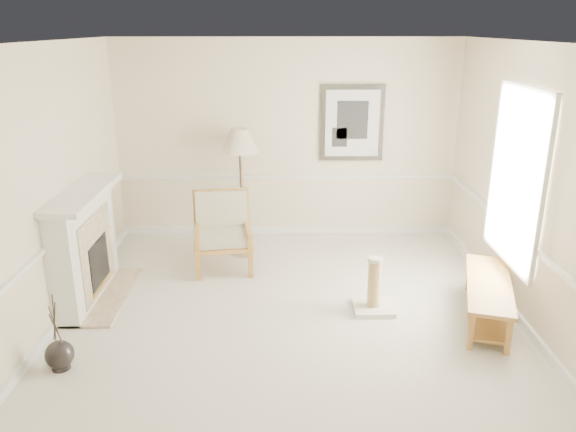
# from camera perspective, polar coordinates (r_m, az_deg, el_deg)

# --- Properties ---
(ground) EXTENTS (5.50, 5.50, 0.00)m
(ground) POSITION_cam_1_polar(r_m,az_deg,el_deg) (6.21, 0.14, -10.58)
(ground) COLOR silver
(ground) RESTS_ON ground
(room) EXTENTS (5.04, 5.54, 2.92)m
(room) POSITION_cam_1_polar(r_m,az_deg,el_deg) (5.62, 1.55, 6.65)
(room) COLOR beige
(room) RESTS_ON ground
(fireplace) EXTENTS (0.64, 1.64, 1.31)m
(fireplace) POSITION_cam_1_polar(r_m,az_deg,el_deg) (6.86, -19.93, -2.92)
(fireplace) COLOR white
(fireplace) RESTS_ON ground
(floor_vase) EXTENTS (0.27, 0.27, 0.78)m
(floor_vase) POSITION_cam_1_polar(r_m,az_deg,el_deg) (5.77, -22.19, -12.97)
(floor_vase) COLOR black
(floor_vase) RESTS_ON ground
(armchair) EXTENTS (0.84, 0.89, 0.99)m
(armchair) POSITION_cam_1_polar(r_m,az_deg,el_deg) (7.42, -6.69, -1.16)
(armchair) COLOR olive
(armchair) RESTS_ON ground
(floor_lamp) EXTENTS (0.61, 0.61, 1.68)m
(floor_lamp) POSITION_cam_1_polar(r_m,az_deg,el_deg) (7.99, -4.91, 7.33)
(floor_lamp) COLOR black
(floor_lamp) RESTS_ON ground
(bench) EXTENTS (0.88, 1.58, 0.43)m
(bench) POSITION_cam_1_polar(r_m,az_deg,el_deg) (6.50, 19.63, -7.51)
(bench) COLOR olive
(bench) RESTS_ON ground
(scratching_post) EXTENTS (0.45, 0.45, 0.63)m
(scratching_post) POSITION_cam_1_polar(r_m,az_deg,el_deg) (6.42, 8.70, -7.80)
(scratching_post) COLOR white
(scratching_post) RESTS_ON ground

